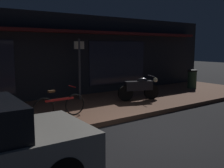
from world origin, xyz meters
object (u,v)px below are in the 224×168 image
object	(u,v)px
bicycle_extra	(60,106)
trash_bin	(192,79)
motorcycle	(139,88)
sign_post	(79,65)

from	to	relation	value
bicycle_extra	trash_bin	size ratio (longest dim) A/B	1.79
motorcycle	bicycle_extra	bearing A→B (deg)	-171.38
bicycle_extra	sign_post	distance (m)	2.96
sign_post	trash_bin	world-z (taller)	sign_post
trash_bin	motorcycle	bearing A→B (deg)	-170.49
sign_post	bicycle_extra	bearing A→B (deg)	-130.92
motorcycle	bicycle_extra	xyz separation A→B (m)	(-3.63, -0.55, -0.14)
motorcycle	sign_post	size ratio (longest dim) A/B	0.69
trash_bin	sign_post	bearing A→B (deg)	171.90
sign_post	trash_bin	xyz separation A→B (m)	(5.99, -0.85, -0.89)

